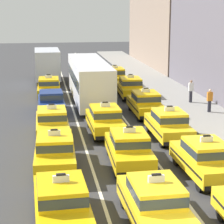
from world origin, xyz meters
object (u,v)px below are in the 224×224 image
object	(u,v)px
taxi_left_third	(52,122)
sedan_left_fourth	(51,101)
taxi_center_nearest	(155,202)
taxi_right_sixth	(115,76)
taxi_left_fifth	(49,87)
taxi_center_fifth	(80,73)
taxi_right_second	(205,158)
taxi_left_second	(55,151)
pedestrian_trailing	(191,91)
box_truck_left_sixth	(47,64)
taxi_right_fifth	(130,87)
pedestrian_far_corner	(210,100)
taxi_center_second	(129,148)
bus_center_fourth	(89,79)
taxi_right_fourth	(145,103)
taxi_center_third	(105,119)
taxi_left_nearest	(61,202)
taxi_right_third	(169,124)

from	to	relation	value
taxi_left_third	sedan_left_fourth	distance (m)	5.76
taxi_center_nearest	taxi_right_sixth	bearing A→B (deg)	83.41
taxi_left_fifth	taxi_center_fifth	xyz separation A→B (m)	(3.22, 7.25, 0.00)
taxi_right_second	taxi_right_sixth	bearing A→B (deg)	90.36
taxi_center_nearest	taxi_center_fifth	size ratio (longest dim) A/B	0.99
taxi_left_second	taxi_right_second	xyz separation A→B (m)	(6.49, -2.00, 0.00)
pedestrian_trailing	taxi_left_second	bearing A→B (deg)	-131.21
box_truck_left_sixth	taxi_right_fifth	bearing A→B (deg)	-52.16
pedestrian_trailing	pedestrian_far_corner	world-z (taller)	pedestrian_trailing
box_truck_left_sixth	taxi_center_second	xyz separation A→B (m)	(3.37, -24.04, -0.90)
sedan_left_fourth	taxi_center_second	xyz separation A→B (m)	(3.35, -11.14, 0.03)
bus_center_fourth	taxi_right_fourth	world-z (taller)	bus_center_fourth
taxi_right_second	pedestrian_far_corner	size ratio (longest dim) A/B	2.83
taxi_right_fifth	pedestrian_trailing	distance (m)	5.20
pedestrian_trailing	taxi_center_second	bearing A→B (deg)	-120.54
taxi_center_nearest	taxi_center_second	world-z (taller)	same
bus_center_fourth	taxi_right_fourth	bearing A→B (deg)	-56.74
taxi_center_third	pedestrian_trailing	bearing A→B (deg)	42.08
bus_center_fourth	taxi_right_fourth	size ratio (longest dim) A/B	2.45
sedan_left_fourth	box_truck_left_sixth	distance (m)	12.93
box_truck_left_sixth	pedestrian_trailing	bearing A→B (deg)	-47.62
taxi_center_second	taxi_left_fifth	bearing A→B (deg)	101.64
taxi_left_third	bus_center_fourth	distance (m)	9.67
bus_center_fourth	taxi_center_fifth	xyz separation A→B (m)	(0.12, 9.27, -0.94)
taxi_left_third	pedestrian_far_corner	world-z (taller)	taxi_left_third
taxi_right_second	taxi_center_fifth	bearing A→B (deg)	97.08
taxi_left_nearest	taxi_right_fourth	xyz separation A→B (m)	(6.46, 14.86, 0.00)
taxi_left_nearest	pedestrian_far_corner	size ratio (longest dim) A/B	2.84
taxi_right_second	pedestrian_far_corner	distance (m)	11.93
taxi_center_third	taxi_right_second	xyz separation A→B (m)	(3.37, -7.38, 0.00)
taxi_right_fifth	pedestrian_trailing	bearing A→B (deg)	-38.23
taxi_left_second	taxi_center_nearest	bearing A→B (deg)	-62.10
taxi_center_second	taxi_center_fifth	size ratio (longest dim) A/B	1.00
taxi_center_third	taxi_right_sixth	bearing A→B (deg)	78.55
taxi_left_nearest	pedestrian_trailing	xyz separation A→B (m)	(10.72, 17.80, 0.14)
taxi_left_fifth	taxi_right_third	size ratio (longest dim) A/B	1.00
sedan_left_fourth	taxi_right_sixth	distance (m)	11.97
taxi_left_third	taxi_center_nearest	distance (m)	11.76
taxi_left_second	taxi_right_third	size ratio (longest dim) A/B	1.01
taxi_right_second	taxi_right_fifth	xyz separation A→B (m)	(0.19, 17.50, 0.00)
taxi_center_second	bus_center_fourth	size ratio (longest dim) A/B	0.41
taxi_left_third	taxi_right_sixth	size ratio (longest dim) A/B	1.00
taxi_left_second	taxi_left_fifth	size ratio (longest dim) A/B	1.00
taxi_center_nearest	taxi_right_sixth	world-z (taller)	same
box_truck_left_sixth	pedestrian_far_corner	bearing A→B (deg)	-53.86
taxi_right_sixth	pedestrian_trailing	size ratio (longest dim) A/B	2.67
taxi_center_second	pedestrian_trailing	xyz separation A→B (m)	(7.29, 12.35, 0.14)
sedan_left_fourth	taxi_left_fifth	size ratio (longest dim) A/B	0.94
taxi_left_fifth	taxi_center_third	size ratio (longest dim) A/B	1.01
taxi_center_second	pedestrian_far_corner	bearing A→B (deg)	50.42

